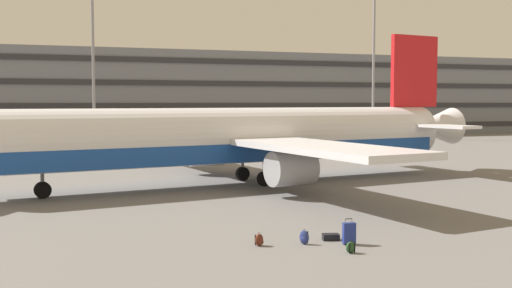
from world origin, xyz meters
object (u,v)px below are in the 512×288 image
(airliner, at_px, (242,138))
(backpack_orange, at_px, (259,240))
(suitcase_laid_flat, at_px, (349,233))
(suitcase_scuffed, at_px, (331,237))
(backpack_purple, at_px, (304,238))
(backpack_small, at_px, (351,247))

(airliner, relative_size, backpack_orange, 73.14)
(backpack_orange, bearing_deg, suitcase_laid_flat, -14.76)
(backpack_orange, bearing_deg, airliner, 74.82)
(suitcase_scuffed, bearing_deg, backpack_orange, -179.34)
(backpack_purple, bearing_deg, suitcase_scuffed, 14.70)
(airliner, xyz_separation_m, backpack_small, (-1.68, -17.92, -2.72))
(backpack_small, bearing_deg, suitcase_scuffed, 83.83)
(suitcase_scuffed, xyz_separation_m, backpack_orange, (-2.87, -0.03, 0.10))
(airliner, bearing_deg, backpack_small, -95.35)
(suitcase_scuffed, bearing_deg, suitcase_laid_flat, -70.15)
(suitcase_laid_flat, relative_size, backpack_purple, 1.67)
(airliner, height_order, suitcase_scuffed, airliner)
(suitcase_laid_flat, bearing_deg, suitcase_scuffed, 109.85)
(airliner, xyz_separation_m, backpack_purple, (-2.69, -16.24, -2.67))
(suitcase_scuffed, height_order, backpack_orange, backpack_orange)
(suitcase_laid_flat, bearing_deg, backpack_orange, 165.24)
(suitcase_scuffed, relative_size, backpack_purple, 1.25)
(backpack_small, bearing_deg, backpack_orange, 143.35)
(suitcase_laid_flat, distance_m, backpack_purple, 1.65)
(backpack_purple, bearing_deg, backpack_small, -58.88)
(suitcase_laid_flat, bearing_deg, backpack_purple, 160.49)
(backpack_orange, bearing_deg, suitcase_scuffed, 0.66)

